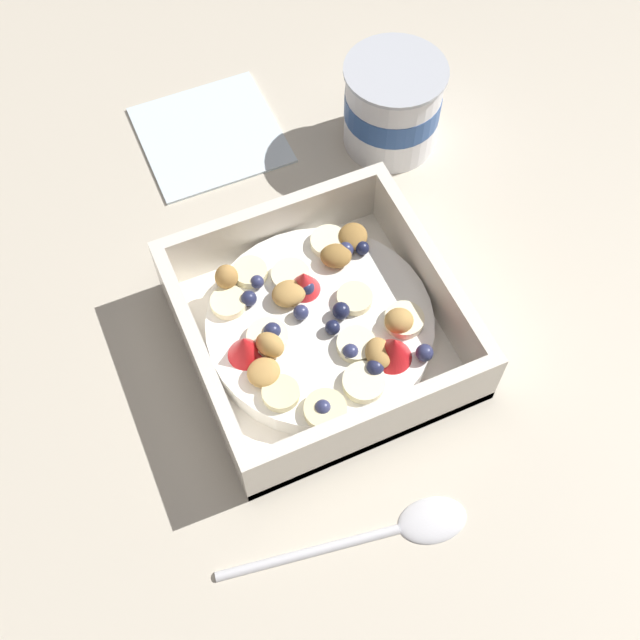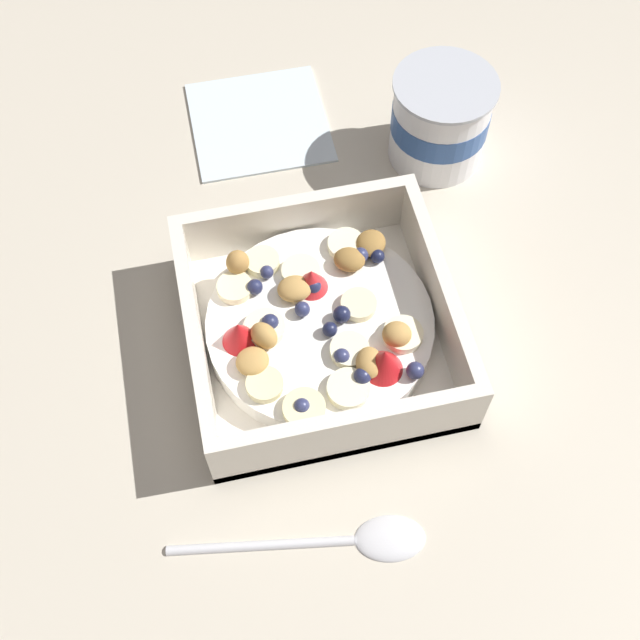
{
  "view_description": "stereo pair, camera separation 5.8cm",
  "coord_description": "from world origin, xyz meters",
  "px_view_note": "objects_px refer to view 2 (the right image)",
  "views": [
    {
      "loc": [
        0.29,
        -0.11,
        0.53
      ],
      "look_at": [
        0.02,
        0.01,
        0.03
      ],
      "focal_mm": 44.73,
      "sensor_mm": 36.0,
      "label": 1
    },
    {
      "loc": [
        0.31,
        -0.06,
        0.53
      ],
      "look_at": [
        0.02,
        0.01,
        0.03
      ],
      "focal_mm": 44.73,
      "sensor_mm": 36.0,
      "label": 2
    }
  ],
  "objects_px": {
    "spoon": "(351,539)",
    "yogurt_cup": "(440,119)",
    "fruit_bowl": "(320,327)",
    "folded_napkin": "(263,120)"
  },
  "relations": [
    {
      "from": "fruit_bowl",
      "to": "yogurt_cup",
      "type": "relative_size",
      "value": 2.22
    },
    {
      "from": "spoon",
      "to": "folded_napkin",
      "type": "height_order",
      "value": "spoon"
    },
    {
      "from": "yogurt_cup",
      "to": "folded_napkin",
      "type": "xyz_separation_m",
      "value": [
        -0.07,
        -0.14,
        -0.04
      ]
    },
    {
      "from": "spoon",
      "to": "folded_napkin",
      "type": "distance_m",
      "value": 0.38
    },
    {
      "from": "fruit_bowl",
      "to": "spoon",
      "type": "bearing_deg",
      "value": -4.88
    },
    {
      "from": "folded_napkin",
      "to": "yogurt_cup",
      "type": "bearing_deg",
      "value": 64.07
    },
    {
      "from": "fruit_bowl",
      "to": "spoon",
      "type": "xyz_separation_m",
      "value": [
        0.15,
        -0.01,
        -0.02
      ]
    },
    {
      "from": "fruit_bowl",
      "to": "spoon",
      "type": "relative_size",
      "value": 1.1
    },
    {
      "from": "fruit_bowl",
      "to": "yogurt_cup",
      "type": "xyz_separation_m",
      "value": [
        -0.16,
        0.14,
        0.02
      ]
    },
    {
      "from": "spoon",
      "to": "yogurt_cup",
      "type": "xyz_separation_m",
      "value": [
        -0.32,
        0.15,
        0.04
      ]
    }
  ]
}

